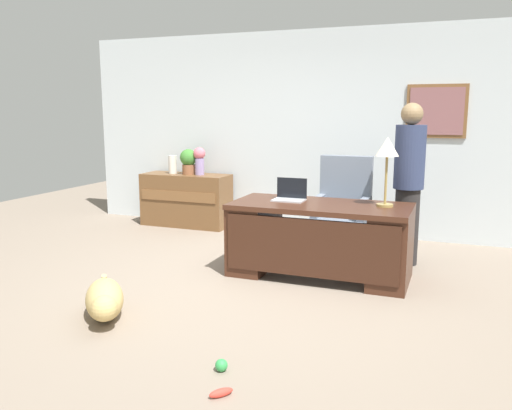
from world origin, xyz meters
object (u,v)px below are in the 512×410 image
dog_lying (105,300)px  vase_empty (173,164)px  desk (319,238)px  armchair (342,212)px  dog_toy_bone (221,393)px  potted_plant (188,160)px  dog_toy_ball (221,365)px  credenza (186,200)px  desk_lamp (387,151)px  person_standing (409,182)px  laptop (290,195)px  vase_with_flowers (199,159)px

dog_lying → vase_empty: (-1.28, 3.32, 0.72)m
desk → dog_lying: bearing=-128.2°
vase_empty → armchair: bearing=-15.0°
vase_empty → dog_toy_bone: size_ratio=1.71×
desk → potted_plant: size_ratio=4.90×
dog_lying → potted_plant: bearing=107.1°
armchair → dog_toy_ball: size_ratio=13.86×
credenza → desk_lamp: bearing=-26.8°
person_standing → dog_toy_ball: 3.17m
desk → dog_toy_bone: desk is taller
desk → dog_toy_bone: size_ratio=11.53×
desk_lamp → dog_toy_ball: 2.66m
desk → dog_toy_ball: 2.17m
vase_empty → potted_plant: potted_plant is taller
armchair → dog_lying: 2.97m
credenza → dog_toy_bone: credenza is taller
laptop → desk_lamp: 1.07m
laptop → credenza: bearing=143.5°
laptop → potted_plant: 2.52m
potted_plant → dog_toy_ball: bearing=-59.1°
person_standing → dog_lying: (-2.09, -2.47, -0.74)m
vase_with_flowers → vase_empty: 0.45m
laptop → vase_empty: size_ratio=1.22×
dog_toy_bone → armchair: bearing=90.2°
person_standing → desk_lamp: bearing=-102.7°
vase_with_flowers → potted_plant: vase_with_flowers is taller
laptop → desk: bearing=-18.9°
vase_empty → dog_toy_bone: (2.65, -4.06, -0.85)m
armchair → vase_empty: armchair is taller
dog_toy_ball → desk_lamp: bearing=72.8°
dog_toy_bone → laptop: bearing=98.7°
laptop → vase_with_flowers: size_ratio=0.82×
laptop → dog_toy_bone: bearing=-81.3°
armchair → potted_plant: armchair is taller
dog_lying → vase_with_flowers: size_ratio=1.79×
armchair → laptop: armchair is taller
laptop → vase_with_flowers: bearing=140.2°
desk_lamp → vase_with_flowers: size_ratio=1.71×
potted_plant → credenza: bearing=-178.4°
person_standing → dog_toy_bone: (-0.72, -3.21, -0.87)m
laptop → dog_toy_ball: laptop is taller
dog_toy_bone → vase_with_flowers: bearing=118.6°
credenza → potted_plant: potted_plant is taller
desk → dog_toy_ball: desk is taller
dog_lying → dog_toy_ball: 1.33m
vase_with_flowers → vase_empty: vase_with_flowers is taller
credenza → vase_empty: bearing=179.6°
armchair → person_standing: 0.85m
laptop → desk_lamp: (0.96, -0.00, 0.47)m
laptop → vase_with_flowers: vase_with_flowers is taller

